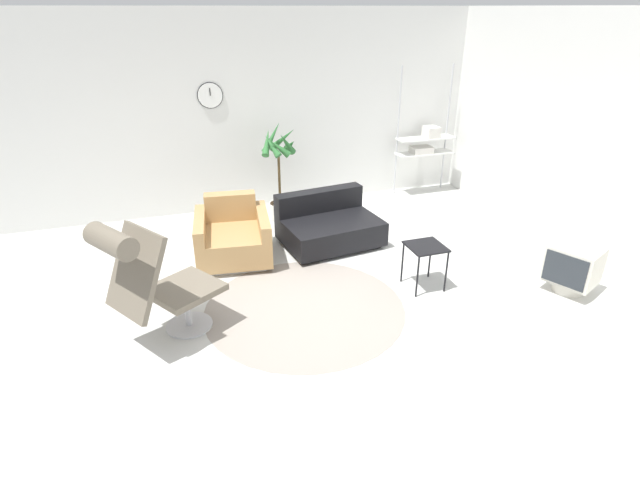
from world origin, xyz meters
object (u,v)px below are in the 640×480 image
(shelf_unit, at_px, (426,142))
(crt_television, at_px, (573,267))
(lounge_chair, at_px, (150,274))
(side_table, at_px, (426,251))
(potted_plant, at_px, (279,177))
(armchair_red, at_px, (233,238))
(couch_low, at_px, (328,227))

(shelf_unit, bearing_deg, crt_television, -90.85)
(lounge_chair, relative_size, side_table, 2.47)
(crt_television, distance_m, shelf_unit, 3.37)
(lounge_chair, bearing_deg, potted_plant, 112.35)
(armchair_red, xyz_separation_m, shelf_unit, (3.33, 1.40, 0.58))
(lounge_chair, bearing_deg, armchair_red, 115.49)
(potted_plant, height_order, shelf_unit, shelf_unit)
(side_table, bearing_deg, armchair_red, 144.10)
(lounge_chair, bearing_deg, side_table, 60.47)
(couch_low, bearing_deg, armchair_red, -5.02)
(side_table, distance_m, potted_plant, 2.58)
(shelf_unit, bearing_deg, side_table, -118.55)
(lounge_chair, bearing_deg, shelf_unit, 91.66)
(crt_television, bearing_deg, shelf_unit, -25.76)
(armchair_red, height_order, side_table, armchair_red)
(armchair_red, bearing_deg, potted_plant, -121.97)
(side_table, bearing_deg, couch_low, 113.93)
(couch_low, bearing_deg, side_table, 106.88)
(side_table, height_order, crt_television, crt_television)
(armchair_red, bearing_deg, couch_low, -170.56)
(armchair_red, height_order, potted_plant, potted_plant)
(lounge_chair, relative_size, shelf_unit, 0.61)
(potted_plant, bearing_deg, side_table, -67.20)
(potted_plant, bearing_deg, crt_television, -50.43)
(potted_plant, bearing_deg, shelf_unit, 8.47)
(couch_low, height_order, potted_plant, potted_plant)
(side_table, relative_size, shelf_unit, 0.25)
(armchair_red, distance_m, potted_plant, 1.39)
(crt_television, relative_size, potted_plant, 0.45)
(armchair_red, distance_m, side_table, 2.28)
(couch_low, distance_m, potted_plant, 1.14)
(couch_low, relative_size, potted_plant, 0.94)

